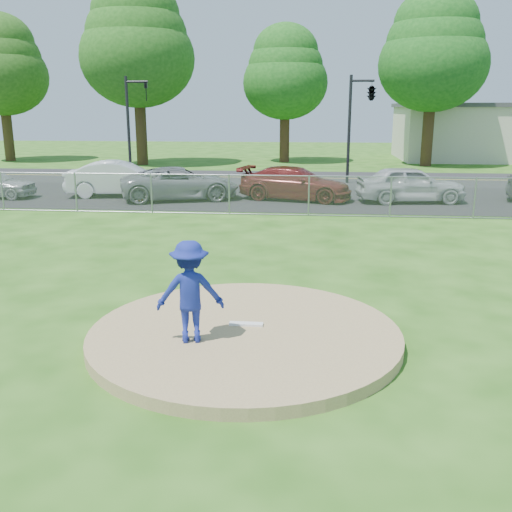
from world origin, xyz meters
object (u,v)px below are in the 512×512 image
at_px(tree_right, 434,50).
at_px(parked_car_pearl, 410,184).
at_px(tree_far_left, 1,64).
at_px(traffic_cone, 142,192).
at_px(traffic_signal_left, 132,119).
at_px(pitcher, 190,292).
at_px(parked_car_white, 120,179).
at_px(parked_car_gray, 180,183).
at_px(parked_car_darkred, 295,183).
at_px(tree_left, 137,43).
at_px(commercial_building, 504,131).
at_px(traffic_signal_center, 369,94).
at_px(tree_center, 285,72).

distance_m(tree_right, parked_car_pearl, 18.13).
xyz_separation_m(tree_far_left, traffic_cone, (15.78, -18.15, -6.66)).
xyz_separation_m(traffic_cone, parked_car_pearl, (11.52, 0.78, 0.38)).
height_order(traffic_signal_left, pitcher, traffic_signal_left).
height_order(parked_car_white, parked_car_pearl, parked_car_white).
distance_m(traffic_cone, parked_car_gray, 1.67).
relative_size(traffic_signal_left, parked_car_darkred, 1.14).
height_order(tree_left, parked_car_darkred, tree_left).
height_order(commercial_building, parked_car_darkred, commercial_building).
bearing_deg(traffic_signal_center, parked_car_white, -153.10).
height_order(tree_right, traffic_cone, tree_right).
bearing_deg(parked_car_darkred, tree_far_left, 66.35).
relative_size(tree_left, traffic_signal_center, 2.24).
bearing_deg(traffic_signal_center, traffic_signal_left, 180.00).
height_order(tree_left, parked_car_pearl, tree_left).
relative_size(commercial_building, tree_center, 1.67).
height_order(tree_far_left, parked_car_white, tree_far_left).
bearing_deg(parked_car_pearl, traffic_signal_center, 4.48).
relative_size(traffic_signal_left, parked_car_gray, 1.09).
height_order(tree_far_left, traffic_signal_center, tree_far_left).
relative_size(tree_far_left, pitcher, 6.35).
distance_m(tree_center, traffic_signal_left, 14.63).
xyz_separation_m(pitcher, parked_car_gray, (-3.85, 15.95, -0.32)).
height_order(tree_center, traffic_cone, tree_center).
height_order(tree_center, tree_right, tree_right).
xyz_separation_m(commercial_building, parked_car_darkred, (-15.62, -22.19, -1.43)).
relative_size(traffic_signal_center, parked_car_darkred, 1.14).
xyz_separation_m(traffic_signal_center, pitcher, (-4.79, -22.57, -3.57)).
height_order(traffic_signal_center, traffic_cone, traffic_signal_center).
xyz_separation_m(traffic_signal_left, parked_car_gray, (4.09, -6.62, -2.64)).
height_order(traffic_signal_center, parked_car_pearl, traffic_signal_center).
distance_m(tree_left, traffic_signal_center, 17.84).
distance_m(tree_far_left, tree_right, 31.02).
relative_size(tree_center, pitcher, 5.82).
relative_size(tree_far_left, parked_car_gray, 2.09).
distance_m(traffic_signal_center, pitcher, 23.34).
distance_m(tree_center, parked_car_pearl, 20.23).
relative_size(commercial_building, traffic_signal_center, 2.93).
bearing_deg(parked_car_gray, parked_car_white, 58.02).
relative_size(tree_center, tree_right, 0.85).
xyz_separation_m(commercial_building, traffic_signal_left, (-24.76, -16.00, 1.20)).
relative_size(pitcher, traffic_cone, 2.18).
xyz_separation_m(pitcher, traffic_cone, (-5.40, 15.42, -0.65)).
bearing_deg(parked_car_darkred, traffic_signal_center, -16.23).
distance_m(tree_right, parked_car_gray, 22.61).
height_order(tree_far_left, tree_left, tree_left).
bearing_deg(parked_car_gray, traffic_signal_left, 14.02).
distance_m(parked_car_white, parked_car_gray, 3.03).
relative_size(tree_right, parked_car_gray, 2.27).
height_order(traffic_signal_left, traffic_cone, traffic_signal_left).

